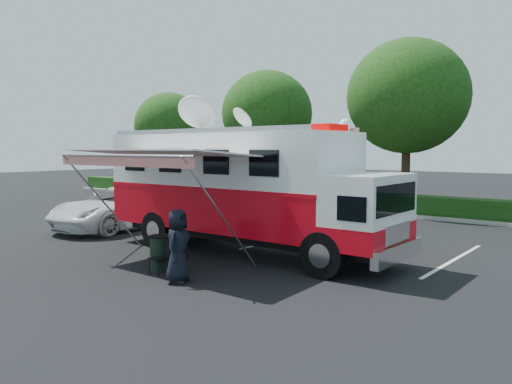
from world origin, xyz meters
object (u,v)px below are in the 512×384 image
white_suv (122,228)px  folding_table (172,238)px  command_truck (244,188)px  trash_bin (161,253)px

white_suv → folding_table: (6.17, -2.81, 0.68)m
command_truck → white_suv: size_ratio=1.63×
white_suv → folding_table: bearing=-28.8°
command_truck → white_suv: bearing=175.1°
white_suv → trash_bin: 7.83m
folding_table → trash_bin: trash_bin is taller
command_truck → folding_table: 2.75m
trash_bin → folding_table: bearing=123.0°
command_truck → white_suv: (-7.09, 0.61, -2.06)m
folding_table → white_suv: bearing=155.5°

